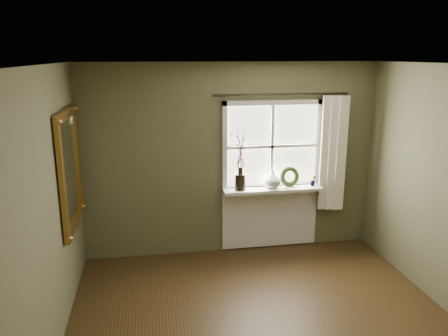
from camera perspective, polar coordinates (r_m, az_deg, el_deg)
name	(u,v)px	position (r m, az deg, el deg)	size (l,w,h in m)	color
ceiling	(286,66)	(3.55, 8.11, 13.08)	(4.50, 4.50, 0.00)	silver
wall_back	(231,159)	(5.94, 0.89, 1.12)	(4.00, 0.10, 2.60)	brown
wall_left	(28,238)	(3.78, -24.20, -8.28)	(0.10, 4.50, 2.60)	brown
window_frame	(272,146)	(5.96, 6.24, 2.85)	(1.36, 0.06, 1.24)	silver
window_sill	(273,189)	(6.01, 6.37, -2.79)	(1.36, 0.26, 0.04)	silver
window_apron	(270,217)	(6.25, 5.97, -6.34)	(1.36, 0.04, 0.88)	silver
dark_jug	(240,182)	(5.86, 2.15, -1.81)	(0.15, 0.15, 0.22)	black
cream_vase	(272,179)	(5.96, 6.34, -1.47)	(0.24, 0.24, 0.25)	beige
wreath	(289,179)	(6.08, 8.54, -1.39)	(0.29, 0.29, 0.07)	#2C3D1B
potted_plant_left	(238,184)	(5.86, 1.80, -2.09)	(0.09, 0.06, 0.17)	#2C3D1B
potted_plant_right	(313,180)	(6.16, 11.58, -1.58)	(0.09, 0.07, 0.16)	#2C3D1B
curtain	(332,154)	(6.18, 13.97, 1.83)	(0.36, 0.12, 1.59)	white
curtain_rod	(282,94)	(5.83, 7.54, 9.51)	(0.03, 0.03, 1.84)	black
gilt_mirror	(70,169)	(5.12, -19.47, -0.14)	(0.10, 1.11, 1.32)	white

